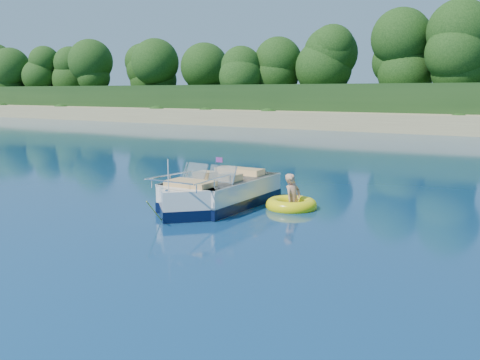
{
  "coord_description": "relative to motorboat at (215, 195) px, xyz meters",
  "views": [
    {
      "loc": [
        10.0,
        -8.49,
        3.29
      ],
      "look_at": [
        2.06,
        3.91,
        0.85
      ],
      "focal_mm": 40.0,
      "sensor_mm": 36.0,
      "label": 1
    }
  ],
  "objects": [
    {
      "name": "treeline",
      "position": [
        -1.25,
        37.24,
        5.19
      ],
      "size": [
        150.0,
        7.12,
        8.19
      ],
      "color": "black",
      "rests_on": "ground"
    },
    {
      "name": "boy",
      "position": [
        1.95,
        1.12,
        -0.36
      ],
      "size": [
        0.5,
        0.91,
        1.7
      ],
      "primitive_type": "imported",
      "rotation": [
        0.0,
        -0.17,
        1.43
      ],
      "color": "tan",
      "rests_on": "ground"
    },
    {
      "name": "tow_tube",
      "position": [
        1.9,
        1.06,
        -0.26
      ],
      "size": [
        1.73,
        1.73,
        0.39
      ],
      "rotation": [
        0.0,
        0.0,
        -0.21
      ],
      "color": "yellow",
      "rests_on": "ground"
    },
    {
      "name": "ground",
      "position": [
        -1.3,
        -3.78,
        -0.36
      ],
      "size": [
        160.0,
        160.0,
        0.0
      ],
      "primitive_type": "plane",
      "color": "#0A2548",
      "rests_on": "ground"
    },
    {
      "name": "motorboat",
      "position": [
        0.0,
        0.0,
        0.0
      ],
      "size": [
        2.04,
        5.5,
        1.83
      ],
      "rotation": [
        0.0,
        0.0,
        0.02
      ],
      "color": "white",
      "rests_on": "ground"
    }
  ]
}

